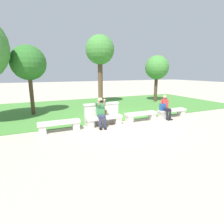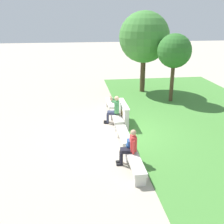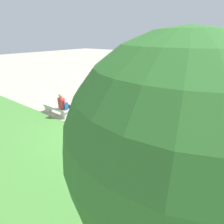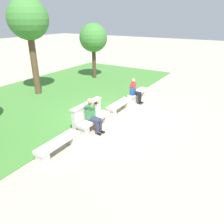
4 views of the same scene
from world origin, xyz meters
The scene contains 10 objects.
ground_plane centered at (0.00, 0.00, 0.00)m, with size 80.00×80.00×0.00m, color #B2A593.
bench_main centered at (-2.99, 0.00, 0.29)m, with size 1.71×0.40×0.45m.
bench_near centered at (-1.00, 0.00, 0.29)m, with size 1.71×0.40×0.45m.
bench_mid centered at (1.00, 0.00, 0.29)m, with size 1.71×0.40×0.45m.
bench_far centered at (2.99, 0.00, 0.29)m, with size 1.71×0.40×0.45m.
backrest_wall_with_plaque centered at (-1.00, 0.34, 0.52)m, with size 1.71×0.24×1.01m.
person_photographer centered at (-1.18, -0.08, 0.74)m, with size 0.51×0.76×1.32m.
person_distant centered at (2.47, -0.07, 0.67)m, with size 0.48×0.68×1.26m.
backpack centered at (2.31, -0.03, 0.63)m, with size 0.28×0.24×0.43m.
tree_left_background centered at (-4.00, 3.70, 2.91)m, with size 1.89×1.89×3.88m.
Camera 3 is at (-4.34, 5.07, 3.81)m, focal length 28.00 mm.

